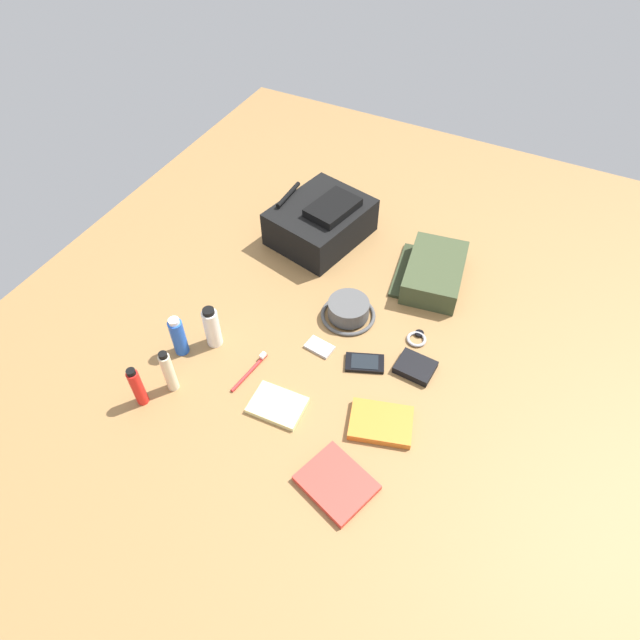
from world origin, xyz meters
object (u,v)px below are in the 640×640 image
object	(u,v)px
deodorant_spray	(178,336)
paperback_novel	(337,483)
cell_phone	(365,363)
notepad	(277,405)
toothpaste_tube	(212,327)
wristwatch	(417,338)
bucket_hat	(348,310)
toothbrush	(252,370)
toiletry_pouch	(433,272)
lotion_bottle	(169,371)
backpack	(321,221)
media_player	(320,347)
sunscreen_spray	(137,387)
travel_guidebook	(381,423)
wallet	(415,367)

from	to	relation	value
deodorant_spray	paperback_novel	xyz separation A→B (m)	(-0.18, -0.61, -0.06)
paperback_novel	cell_phone	distance (m)	0.39
cell_phone	notepad	bearing A→B (deg)	147.46
toothpaste_tube	wristwatch	size ratio (longest dim) A/B	2.10
bucket_hat	paperback_novel	bearing A→B (deg)	-157.98
paperback_novel	toothbrush	world-z (taller)	toothbrush
toothpaste_tube	cell_phone	world-z (taller)	toothpaste_tube
toiletry_pouch	toothpaste_tube	xyz separation A→B (m)	(-0.57, 0.51, 0.03)
lotion_bottle	notepad	xyz separation A→B (m)	(0.08, -0.30, -0.07)
lotion_bottle	toothpaste_tube	world-z (taller)	lotion_bottle
deodorant_spray	wristwatch	distance (m)	0.73
deodorant_spray	toiletry_pouch	bearing A→B (deg)	-42.33
backpack	toothbrush	size ratio (longest dim) A/B	2.41
toiletry_pouch	notepad	xyz separation A→B (m)	(-0.68, 0.22, -0.03)
toiletry_pouch	media_player	world-z (taller)	toiletry_pouch
paperback_novel	wristwatch	bearing A→B (deg)	-1.69
toiletry_pouch	notepad	world-z (taller)	toiletry_pouch
bucket_hat	wristwatch	size ratio (longest dim) A/B	2.51
bucket_hat	cell_phone	world-z (taller)	bucket_hat
bucket_hat	sunscreen_spray	bearing A→B (deg)	145.44
toiletry_pouch	deodorant_spray	world-z (taller)	deodorant_spray
cell_phone	media_player	size ratio (longest dim) A/B	1.47
wristwatch	backpack	bearing A→B (deg)	57.97
sunscreen_spray	wristwatch	size ratio (longest dim) A/B	2.06
media_player	notepad	xyz separation A→B (m)	(-0.24, 0.01, 0.00)
notepad	paperback_novel	bearing A→B (deg)	-121.03
toothpaste_tube	toiletry_pouch	bearing A→B (deg)	-42.12
notepad	travel_guidebook	bearing A→B (deg)	-77.53
lotion_bottle	cell_phone	xyz separation A→B (m)	(0.33, -0.46, -0.07)
toiletry_pouch	cell_phone	size ratio (longest dim) A/B	2.35
wallet	deodorant_spray	bearing A→B (deg)	115.04
backpack	paperback_novel	bearing A→B (deg)	-150.89
sunscreen_spray	wristwatch	xyz separation A→B (m)	(0.57, -0.62, -0.06)
sunscreen_spray	notepad	world-z (taller)	sunscreen_spray
media_player	toothbrush	world-z (taller)	toothbrush
toothpaste_tube	travel_guidebook	bearing A→B (deg)	-93.95
deodorant_spray	media_player	world-z (taller)	deodorant_spray
bucket_hat	media_player	distance (m)	0.16
backpack	cell_phone	xyz separation A→B (m)	(-0.47, -0.38, -0.07)
sunscreen_spray	toothpaste_tube	size ratio (longest dim) A/B	0.98
paperback_novel	sunscreen_spray	bearing A→B (deg)	92.10
sunscreen_spray	wristwatch	world-z (taller)	sunscreen_spray
bucket_hat	toothbrush	size ratio (longest dim) A/B	1.10
toothbrush	wallet	size ratio (longest dim) A/B	1.47
toiletry_pouch	deodorant_spray	distance (m)	0.86
toiletry_pouch	wallet	bearing A→B (deg)	-167.97
toiletry_pouch	lotion_bottle	distance (m)	0.92
lotion_bottle	toothbrush	xyz separation A→B (m)	(0.15, -0.17, -0.07)
paperback_novel	wristwatch	xyz separation A→B (m)	(0.54, -0.02, -0.00)
media_player	toothbrush	size ratio (longest dim) A/B	0.56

